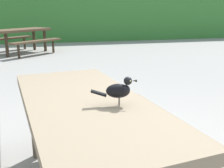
{
  "coord_description": "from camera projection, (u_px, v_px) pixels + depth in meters",
  "views": [
    {
      "loc": [
        -0.52,
        -1.76,
        1.32
      ],
      "look_at": [
        -0.08,
        -0.04,
        0.84
      ],
      "focal_mm": 44.29,
      "sensor_mm": 36.0,
      "label": 1
    }
  ],
  "objects": [
    {
      "name": "hedge_wall",
      "position": [
        52.0,
        15.0,
        11.82
      ],
      "size": [
        28.0,
        1.96,
        2.13
      ],
      "primitive_type": "cube",
      "color": "#387A33",
      "rests_on": "ground"
    },
    {
      "name": "picnic_table_mid_right",
      "position": [
        21.0,
        35.0,
        8.42
      ],
      "size": [
        2.39,
        2.39,
        0.74
      ],
      "color": "brown",
      "rests_on": "ground"
    },
    {
      "name": "picnic_table_foreground",
      "position": [
        85.0,
        125.0,
        1.89
      ],
      "size": [
        1.89,
        1.91,
        0.74
      ],
      "color": "#84725B",
      "rests_on": "ground"
    },
    {
      "name": "bird_grackle",
      "position": [
        120.0,
        90.0,
        1.7
      ],
      "size": [
        0.28,
        0.1,
        0.18
      ],
      "color": "black",
      "rests_on": "picnic_table_foreground"
    }
  ]
}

